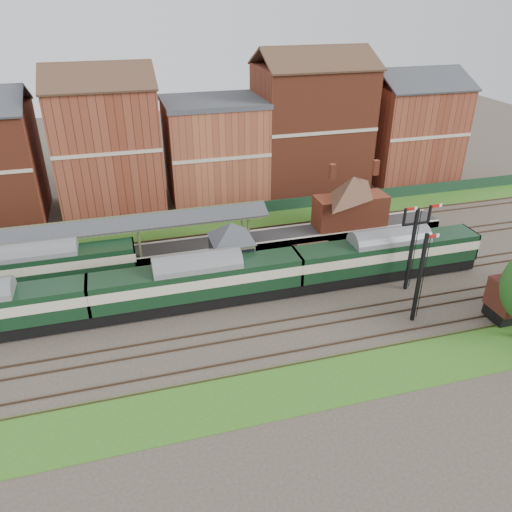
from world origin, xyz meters
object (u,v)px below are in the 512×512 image
object	(u,v)px
signal_box	(232,251)
platform_railcar	(40,267)
semaphore_bracket	(413,244)
dmu_train	(198,281)

from	to	relation	value
signal_box	platform_railcar	xyz separation A→B (m)	(-16.97, 3.25, -0.91)
semaphore_bracket	dmu_train	size ratio (longest dim) A/B	0.15
semaphore_bracket	signal_box	bearing A→B (deg)	159.08
semaphore_bracket	dmu_train	xyz separation A→B (m)	(-18.75, 2.50, -2.21)
platform_railcar	semaphore_bracket	bearing A→B (deg)	-15.71
signal_box	dmu_train	xyz separation A→B (m)	(-3.71, -3.25, -0.77)
semaphore_bracket	platform_railcar	bearing A→B (deg)	164.29
signal_box	semaphore_bracket	bearing A→B (deg)	-20.92
semaphore_bracket	dmu_train	world-z (taller)	semaphore_bracket
dmu_train	platform_railcar	bearing A→B (deg)	153.87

